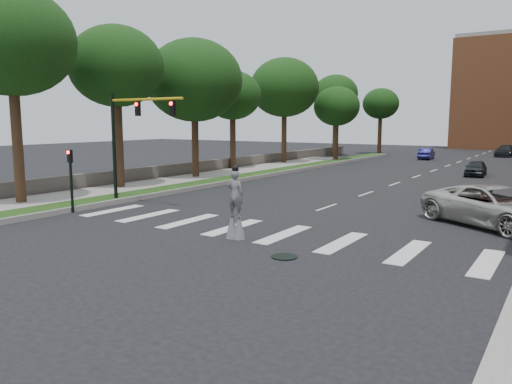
# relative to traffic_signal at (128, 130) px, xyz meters

# --- Properties ---
(ground_plane) EXTENTS (160.00, 160.00, 0.00)m
(ground_plane) POSITION_rel_traffic_signal_xyz_m (9.78, -3.00, -4.15)
(ground_plane) COLOR black
(ground_plane) RESTS_ON ground
(grass_median) EXTENTS (2.00, 60.00, 0.25)m
(grass_median) POSITION_rel_traffic_signal_xyz_m (-1.72, 17.00, -4.03)
(grass_median) COLOR #1B3C11
(grass_median) RESTS_ON ground
(median_curb) EXTENTS (0.20, 60.00, 0.28)m
(median_curb) POSITION_rel_traffic_signal_xyz_m (-0.67, 17.00, -4.01)
(median_curb) COLOR gray
(median_curb) RESTS_ON ground
(sidewalk_left) EXTENTS (4.00, 60.00, 0.18)m
(sidewalk_left) POSITION_rel_traffic_signal_xyz_m (-4.72, 7.00, -4.06)
(sidewalk_left) COLOR gray
(sidewalk_left) RESTS_ON ground
(stone_wall) EXTENTS (0.50, 56.00, 1.10)m
(stone_wall) POSITION_rel_traffic_signal_xyz_m (-7.22, 19.00, -3.60)
(stone_wall) COLOR #544E48
(stone_wall) RESTS_ON ground
(manhole) EXTENTS (0.90, 0.90, 0.04)m
(manhole) POSITION_rel_traffic_signal_xyz_m (12.78, -5.00, -4.13)
(manhole) COLOR black
(manhole) RESTS_ON ground
(traffic_signal) EXTENTS (5.30, 0.23, 6.20)m
(traffic_signal) POSITION_rel_traffic_signal_xyz_m (0.00, 0.00, 0.00)
(traffic_signal) COLOR black
(traffic_signal) RESTS_ON ground
(secondary_signal) EXTENTS (0.25, 0.21, 3.23)m
(secondary_signal) POSITION_rel_traffic_signal_xyz_m (-0.52, -3.50, -2.20)
(secondary_signal) COLOR black
(secondary_signal) RESTS_ON ground
(stilt_performer) EXTENTS (0.84, 0.56, 2.93)m
(stilt_performer) POSITION_rel_traffic_signal_xyz_m (9.76, -3.62, -2.95)
(stilt_performer) COLOR #362215
(stilt_performer) RESTS_ON ground
(suv_crossing) EXTENTS (7.15, 6.09, 1.82)m
(suv_crossing) POSITION_rel_traffic_signal_xyz_m (18.14, 4.41, -3.24)
(suv_crossing) COLOR beige
(suv_crossing) RESTS_ON ground
(car_near) EXTENTS (1.83, 4.03, 1.34)m
(car_near) POSITION_rel_traffic_signal_xyz_m (13.89, 26.21, -3.48)
(car_near) COLOR black
(car_near) RESTS_ON ground
(car_mid) EXTENTS (1.77, 4.21, 1.35)m
(car_mid) POSITION_rel_traffic_signal_xyz_m (5.60, 42.93, -3.48)
(car_mid) COLOR navy
(car_mid) RESTS_ON ground
(car_far) EXTENTS (2.24, 5.11, 1.46)m
(car_far) POSITION_rel_traffic_signal_xyz_m (13.11, 53.27, -3.42)
(car_far) COLOR black
(car_far) RESTS_ON ground
(tree_0) EXTENTS (6.86, 6.86, 11.81)m
(tree_0) POSITION_rel_traffic_signal_xyz_m (-4.94, -3.53, 4.70)
(tree_0) COLOR #362215
(tree_0) RESTS_ON ground
(tree_1) EXTENTS (6.35, 6.35, 10.98)m
(tree_1) POSITION_rel_traffic_signal_xyz_m (-5.32, 4.07, 4.08)
(tree_1) COLOR #362215
(tree_1) RESTS_ON ground
(tree_2) EXTENTS (7.70, 7.70, 11.12)m
(tree_2) POSITION_rel_traffic_signal_xyz_m (-4.98, 11.76, 3.67)
(tree_2) COLOR #362215
(tree_2) RESTS_ON ground
(tree_3) EXTENTS (5.40, 5.40, 9.34)m
(tree_3) POSITION_rel_traffic_signal_xyz_m (-6.61, 19.31, 2.84)
(tree_3) COLOR #362215
(tree_3) RESTS_ON ground
(tree_4) EXTENTS (7.39, 7.39, 11.33)m
(tree_4) POSITION_rel_traffic_signal_xyz_m (-5.80, 27.75, 4.01)
(tree_4) COLOR #362215
(tree_4) RESTS_ON ground
(tree_5) EXTENTS (5.84, 5.84, 10.63)m
(tree_5) POSITION_rel_traffic_signal_xyz_m (-6.08, 41.83, 3.94)
(tree_5) COLOR #362215
(tree_5) RESTS_ON ground
(tree_6) EXTENTS (5.26, 5.26, 8.54)m
(tree_6) POSITION_rel_traffic_signal_xyz_m (-2.40, 33.88, 2.11)
(tree_6) COLOR #362215
(tree_6) RESTS_ON ground
(tree_7) EXTENTS (5.01, 5.01, 9.17)m
(tree_7) POSITION_rel_traffic_signal_xyz_m (-2.42, 49.01, 2.82)
(tree_7) COLOR #362215
(tree_7) RESTS_ON ground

